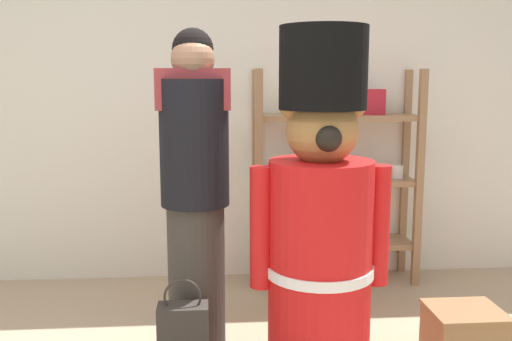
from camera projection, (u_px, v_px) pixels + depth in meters
back_wall at (202, 99)px, 4.04m from camera, size 6.40×0.12×2.60m
merchandise_shelf at (336, 176)px, 3.98m from camera, size 1.16×0.35×1.51m
teddy_bear_guard at (320, 222)px, 2.68m from camera, size 0.68×0.52×1.68m
person_shopper at (195, 192)px, 2.84m from camera, size 0.36×0.34×1.69m
shopping_bag at (183, 341)px, 2.70m from camera, size 0.24×0.13×0.51m
display_crate at (464, 335)px, 2.89m from camera, size 0.37×0.32×0.28m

